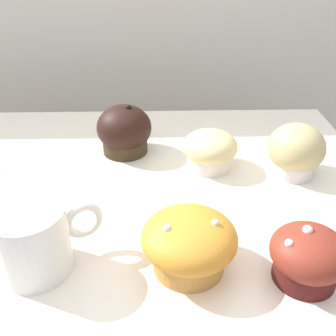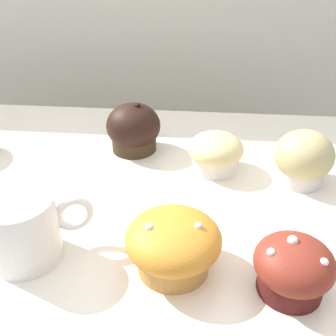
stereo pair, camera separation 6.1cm
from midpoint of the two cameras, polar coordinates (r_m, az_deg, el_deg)
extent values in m
cube|color=beige|center=(1.21, -2.74, 11.72)|extent=(3.20, 0.10, 1.80)
cylinder|color=#362717|center=(0.74, -2.63, 4.37)|extent=(0.08, 0.08, 0.05)
ellipsoid|color=black|center=(0.73, -2.68, 6.08)|extent=(0.10, 0.10, 0.08)
sphere|color=black|center=(0.71, -1.97, 8.93)|extent=(0.01, 0.01, 0.01)
cylinder|color=#4A1715|center=(0.50, 20.93, -14.64)|extent=(0.07, 0.07, 0.04)
ellipsoid|color=maroon|center=(0.48, 21.42, -12.87)|extent=(0.09, 0.09, 0.06)
sphere|color=white|center=(0.46, 25.35, -12.39)|extent=(0.01, 0.01, 0.01)
sphere|color=white|center=(0.47, 21.29, -9.95)|extent=(0.01, 0.01, 0.01)
sphere|color=white|center=(0.45, 18.57, -11.69)|extent=(0.01, 0.01, 0.01)
cylinder|color=silver|center=(0.69, 21.20, -0.11)|extent=(0.08, 0.08, 0.05)
ellipsoid|color=tan|center=(0.68, 21.60, 1.66)|extent=(0.09, 0.09, 0.08)
cylinder|color=#C2853E|center=(0.49, 4.40, -12.39)|extent=(0.09, 0.09, 0.05)
ellipsoid|color=orange|center=(0.47, 4.51, -10.37)|extent=(0.12, 0.12, 0.06)
sphere|color=white|center=(0.46, 8.29, -8.48)|extent=(0.01, 0.01, 0.01)
sphere|color=white|center=(0.45, 1.12, -8.77)|extent=(0.01, 0.01, 0.01)
cylinder|color=silver|center=(0.69, 9.35, 1.20)|extent=(0.08, 0.08, 0.04)
ellipsoid|color=#D9C585|center=(0.68, 9.50, 2.67)|extent=(0.10, 0.10, 0.05)
cylinder|color=white|center=(0.51, -17.30, -8.64)|extent=(0.09, 0.09, 0.09)
torus|color=white|center=(0.51, -10.20, -6.67)|extent=(0.05, 0.03, 0.05)
cylinder|color=black|center=(0.49, -18.04, -4.99)|extent=(0.08, 0.08, 0.01)
camera|label=1|loc=(0.03, -87.14, 1.75)|focal=42.00mm
camera|label=2|loc=(0.03, 92.86, -1.75)|focal=42.00mm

